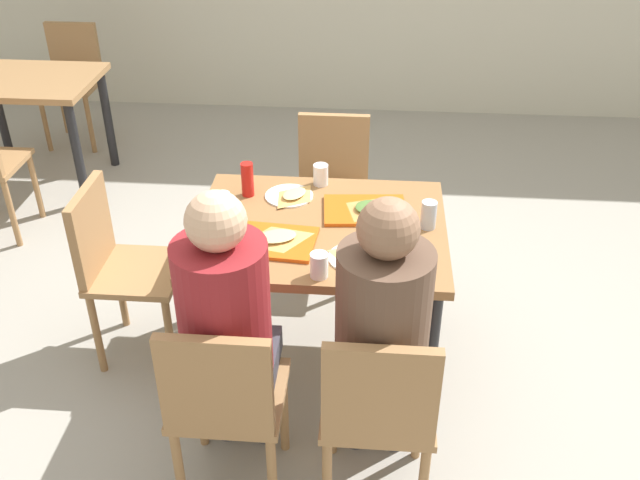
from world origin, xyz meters
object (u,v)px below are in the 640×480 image
object	(u,v)px
person_in_red	(227,319)
chair_far_side	(332,183)
main_table	(320,245)
paper_plate_near_edge	(356,258)
pizza_slice_c	(294,195)
paper_plate_center	(289,196)
tray_red_near	(271,241)
pizza_slice_b	(368,208)
background_chair_far	(73,74)
chair_left_end	(118,260)
pizza_slice_d	(359,255)
person_in_brown_jacket	(382,327)
foil_bundle	(212,213)
background_table	(28,97)
plastic_cup_c	(223,204)
plastic_cup_b	(319,265)
soda_can	(429,215)
pizza_slice_a	(277,238)
chair_near_left	(225,400)
chair_near_right	(378,409)
tray_red_far	(365,210)
plastic_cup_a	(321,175)
condiment_bottle	(247,179)

from	to	relation	value
person_in_red	chair_far_side	bearing A→B (deg)	79.87
main_table	paper_plate_near_edge	world-z (taller)	paper_plate_near_edge
pizza_slice_c	paper_plate_center	bearing A→B (deg)	154.10
tray_red_near	paper_plate_center	size ratio (longest dim) A/B	1.64
pizza_slice_b	pizza_slice_c	size ratio (longest dim) A/B	1.03
pizza_slice_c	background_chair_far	size ratio (longest dim) A/B	0.26
chair_left_end	pizza_slice_d	size ratio (longest dim) A/B	3.90
person_in_brown_jacket	foil_bundle	bearing A→B (deg)	137.70
tray_red_near	background_table	distance (m)	2.61
paper_plate_center	plastic_cup_c	distance (m)	0.32
plastic_cup_b	main_table	bearing A→B (deg)	94.12
background_table	paper_plate_center	bearing A→B (deg)	-37.15
chair_left_end	soda_can	xyz separation A→B (m)	(1.38, 0.02, 0.29)
pizza_slice_a	pizza_slice_b	bearing A→B (deg)	36.86
paper_plate_near_edge	soda_can	xyz separation A→B (m)	(0.30, 0.26, 0.06)
pizza_slice_c	plastic_cup_b	world-z (taller)	plastic_cup_b
person_in_red	pizza_slice_a	size ratio (longest dim) A/B	4.78
chair_near_left	pizza_slice_c	bearing A→B (deg)	82.75
main_table	chair_near_right	distance (m)	0.88
chair_far_side	foil_bundle	size ratio (longest dim) A/B	8.68
main_table	tray_red_near	distance (m)	0.27
soda_can	background_chair_far	world-z (taller)	background_chair_far
paper_plate_center	foil_bundle	bearing A→B (deg)	-138.28
tray_red_far	pizza_slice_a	bearing A→B (deg)	-141.15
paper_plate_near_edge	person_in_red	bearing A→B (deg)	-134.31
soda_can	chair_far_side	bearing A→B (deg)	119.72
foil_bundle	paper_plate_center	bearing A→B (deg)	41.72
chair_near_right	soda_can	world-z (taller)	chair_near_right
tray_red_near	plastic_cup_a	xyz separation A→B (m)	(0.16, 0.53, 0.04)
paper_plate_center	main_table	bearing A→B (deg)	-56.28
chair_near_left	plastic_cup_a	world-z (taller)	chair_near_left
main_table	paper_plate_center	bearing A→B (deg)	123.72
tray_red_far	paper_plate_near_edge	distance (m)	0.37
chair_near_right	pizza_slice_a	distance (m)	0.84
background_chair_far	condiment_bottle	bearing A→B (deg)	-51.87
chair_near_left	condiment_bottle	bearing A→B (deg)	94.33
person_in_red	plastic_cup_a	world-z (taller)	person_in_red
paper_plate_near_edge	chair_near_right	bearing A→B (deg)	-79.51
chair_near_right	tray_red_near	xyz separation A→B (m)	(-0.46, 0.67, 0.24)
pizza_slice_d	plastic_cup_a	bearing A→B (deg)	108.21
main_table	pizza_slice_d	world-z (taller)	pizza_slice_d
chair_near_left	chair_far_side	xyz separation A→B (m)	(0.27, 1.65, 0.00)
chair_far_side	tray_red_near	size ratio (longest dim) A/B	2.41
chair_far_side	pizza_slice_a	size ratio (longest dim) A/B	3.24
tray_red_far	pizza_slice_c	world-z (taller)	pizza_slice_c
plastic_cup_b	foil_bundle	size ratio (longest dim) A/B	1.00
paper_plate_near_edge	pizza_slice_a	world-z (taller)	pizza_slice_a
pizza_slice_b	background_chair_far	bearing A→B (deg)	134.61
foil_bundle	background_chair_far	bearing A→B (deg)	123.23
pizza_slice_c	plastic_cup_a	size ratio (longest dim) A/B	2.25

